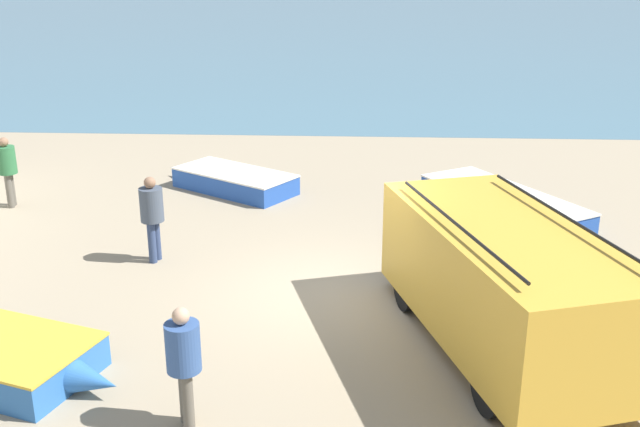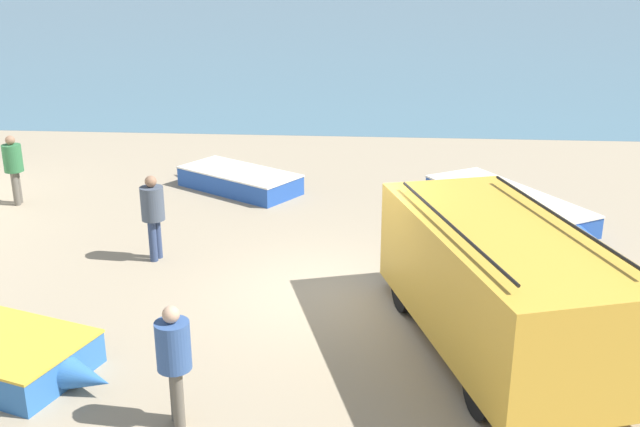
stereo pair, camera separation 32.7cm
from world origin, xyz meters
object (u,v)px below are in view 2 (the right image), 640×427
(fishing_rowboat_0, at_px, (511,206))
(fisherman_3, at_px, (153,210))
(fishing_rowboat_2, at_px, (236,180))
(parked_van, at_px, (500,283))
(fisherman_0, at_px, (13,164))
(fisherman_2, at_px, (174,355))

(fishing_rowboat_0, height_order, fisherman_3, fisherman_3)
(fishing_rowboat_0, bearing_deg, fisherman_3, -99.10)
(fishing_rowboat_2, bearing_deg, parked_van, 157.97)
(parked_van, bearing_deg, fisherman_3, 46.81)
(fisherman_0, bearing_deg, parked_van, 141.29)
(fishing_rowboat_2, distance_m, fisherman_0, 5.36)
(fisherman_2, xyz_separation_m, fisherman_3, (-1.83, 5.36, 0.03))
(parked_van, xyz_separation_m, fisherman_3, (-6.21, 3.08, -0.07))
(fishing_rowboat_2, height_order, fisherman_0, fisherman_0)
(fisherman_0, relative_size, fisherman_3, 0.98)
(fishing_rowboat_2, bearing_deg, fisherman_2, 129.09)
(fisherman_2, bearing_deg, parked_van, 3.22)
(fisherman_0, bearing_deg, fisherman_2, 117.71)
(fisherman_2, relative_size, fisherman_3, 0.97)
(fisherman_0, distance_m, fisherman_3, 5.32)
(fisherman_2, bearing_deg, fishing_rowboat_0, 32.07)
(parked_van, bearing_deg, fisherman_2, 100.74)
(fishing_rowboat_0, relative_size, fisherman_3, 2.87)
(fisherman_3, bearing_deg, fisherman_0, -20.76)
(parked_van, bearing_deg, fishing_rowboat_2, 18.14)
(parked_van, relative_size, fisherman_3, 3.23)
(fisherman_2, bearing_deg, fisherman_3, 84.52)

